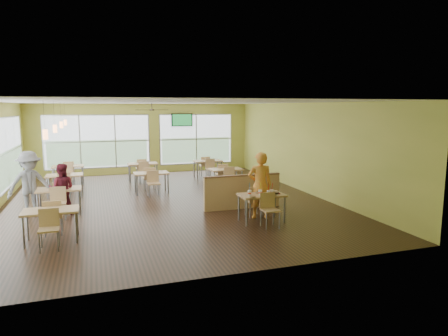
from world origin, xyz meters
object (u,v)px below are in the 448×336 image
Objects in this scene: man_plaid at (260,185)px; half_wall_divider at (242,192)px; main_table at (262,198)px; food_basket at (275,192)px.

half_wall_divider is at bearing -72.88° from man_plaid.
main_table reaches higher than food_basket.
main_table is 0.63× the size of half_wall_divider.
main_table is 0.82× the size of man_plaid.
main_table is at bearing -90.00° from half_wall_divider.
man_plaid reaches higher than half_wall_divider.
half_wall_divider is at bearing 90.00° from main_table.
main_table is at bearing 172.43° from food_basket.
food_basket is at bearing 137.88° from man_plaid.
main_table is 6.36× the size of food_basket.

